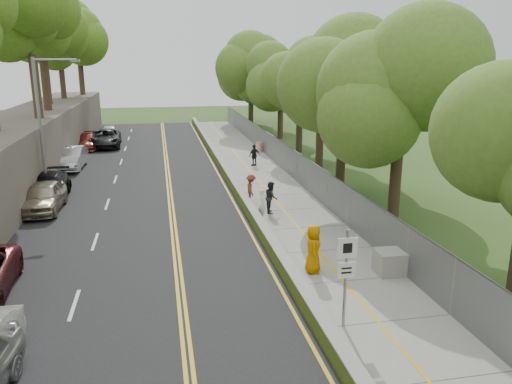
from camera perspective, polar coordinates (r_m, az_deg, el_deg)
name	(u,v)px	position (r m, az deg, el deg)	size (l,w,h in m)	color
ground	(285,287)	(18.19, 3.36, -10.83)	(140.00, 140.00, 0.00)	#33511E
road	(142,189)	(31.86, -12.94, 0.28)	(11.20, 66.00, 0.04)	black
sidewalk	(266,183)	(32.53, 1.17, 0.99)	(4.20, 66.00, 0.05)	gray
jersey_barrier	(231,181)	(32.07, -2.84, 1.27)	(0.42, 66.00, 0.60)	#99D628
chainlink_fence	(298,168)	(32.81, 4.77, 2.81)	(0.04, 66.00, 2.00)	slate
trees_fenceside	(335,73)	(32.81, 9.07, 13.25)	(7.00, 66.00, 14.00)	#5A822B
streetlight	(44,119)	(30.67, -23.08, 7.70)	(2.52, 0.22, 8.00)	gray
signpost	(346,268)	(15.07, 10.27, -8.54)	(0.62, 0.09, 3.10)	gray
construction_barrel	(259,147)	(43.33, 0.36, 5.16)	(0.53, 0.53, 0.87)	red
concrete_block	(394,262)	(19.71, 15.45, -7.70)	(1.33, 1.00, 0.89)	gray
car_3	(47,187)	(30.90, -22.76, 0.49)	(2.09, 5.14, 1.49)	black
car_4	(44,197)	(28.77, -23.08, -0.51)	(1.82, 4.53, 1.54)	tan
car_5	(71,158)	(39.09, -20.40, 3.66)	(1.70, 4.87, 1.60)	silver
car_6	(105,138)	(47.93, -16.83, 5.90)	(2.65, 5.74, 1.59)	black
car_7	(86,142)	(47.33, -18.84, 5.48)	(1.90, 4.66, 1.35)	maroon
car_8	(109,133)	(51.83, -16.43, 6.49)	(1.70, 4.22, 1.44)	silver
painter_0	(313,249)	(19.02, 6.55, -6.48)	(0.91, 0.59, 1.87)	#C57500
painter_1	(262,204)	(25.03, 0.71, -1.40)	(0.58, 0.38, 1.59)	white
painter_2	(271,197)	(26.15, 1.74, -0.59)	(0.81, 0.63, 1.66)	black
painter_3	(251,189)	(27.92, -0.57, 0.39)	(1.05, 0.60, 1.63)	maroon
person_far	(254,155)	(37.59, -0.20, 4.22)	(0.95, 0.40, 1.62)	black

